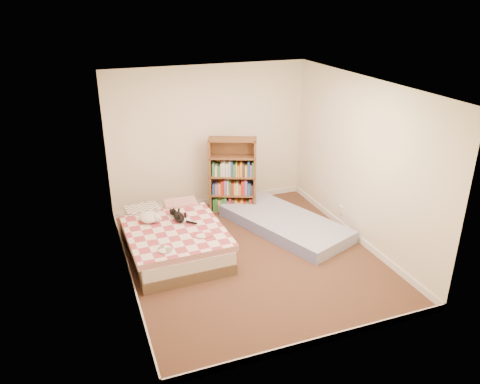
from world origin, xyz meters
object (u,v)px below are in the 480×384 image
object	(u,v)px
bookshelf	(232,184)
bed	(173,238)
white_dog	(150,217)
black_cat	(179,216)
floor_mattress	(285,223)

from	to	relation	value
bookshelf	bed	bearing A→B (deg)	-119.05
bookshelf	white_dog	bearing A→B (deg)	-130.18
black_cat	bed	bearing A→B (deg)	-148.47
bed	floor_mattress	bearing A→B (deg)	1.03
bookshelf	white_dog	distance (m)	1.78
bookshelf	white_dog	size ratio (longest dim) A/B	4.05
bed	floor_mattress	size ratio (longest dim) A/B	0.86
bookshelf	floor_mattress	distance (m)	1.17
white_dog	floor_mattress	bearing A→B (deg)	-8.78
bookshelf	floor_mattress	bearing A→B (deg)	-35.89
black_cat	white_dog	bearing A→B (deg)	154.74
floor_mattress	white_dog	bearing A→B (deg)	155.54
black_cat	white_dog	distance (m)	0.42
bed	black_cat	distance (m)	0.34
white_dog	bookshelf	bearing A→B (deg)	21.74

